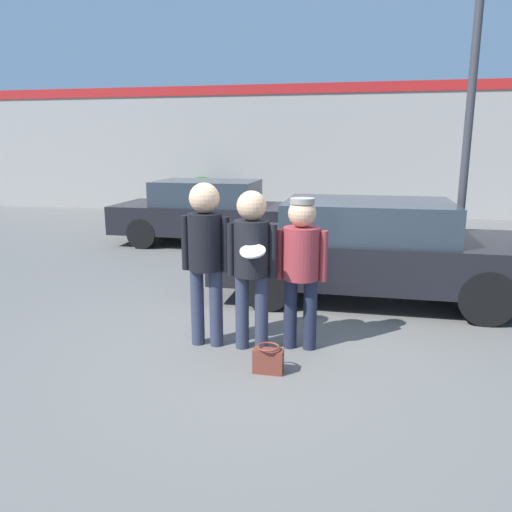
# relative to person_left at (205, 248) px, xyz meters

# --- Properties ---
(ground_plane) EXTENTS (56.00, 56.00, 0.00)m
(ground_plane) POSITION_rel_person_left_xyz_m (0.61, 0.05, -1.12)
(ground_plane) COLOR #66635E
(storefront_building) EXTENTS (24.00, 0.22, 4.05)m
(storefront_building) POSITION_rel_person_left_xyz_m (0.61, 11.00, 0.93)
(storefront_building) COLOR gray
(storefront_building) RESTS_ON ground
(person_left) EXTENTS (0.55, 0.38, 1.84)m
(person_left) POSITION_rel_person_left_xyz_m (0.00, 0.00, 0.00)
(person_left) COLOR #2D3347
(person_left) RESTS_ON ground
(person_middle_with_frisbee) EXTENTS (0.56, 0.59, 1.77)m
(person_middle_with_frisbee) POSITION_rel_person_left_xyz_m (0.52, -0.01, -0.05)
(person_middle_with_frisbee) COLOR #2D3347
(person_middle_with_frisbee) RESTS_ON ground
(person_right) EXTENTS (0.57, 0.40, 1.69)m
(person_right) POSITION_rel_person_left_xyz_m (1.04, 0.12, -0.10)
(person_right) COLOR #1E2338
(person_right) RESTS_ON ground
(parked_car_near) EXTENTS (4.53, 1.96, 1.44)m
(parked_car_near) POSITION_rel_person_left_xyz_m (1.83, 2.21, -0.38)
(parked_car_near) COLOR black
(parked_car_near) RESTS_ON ground
(parked_car_far) EXTENTS (4.29, 1.82, 1.43)m
(parked_car_far) POSITION_rel_person_left_xyz_m (-1.68, 5.65, -0.40)
(parked_car_far) COLOR black
(parked_car_far) RESTS_ON ground
(street_lamp) EXTENTS (1.50, 0.35, 6.50)m
(street_lamp) POSITION_rel_person_left_xyz_m (3.39, 2.89, 2.84)
(street_lamp) COLOR #38383D
(street_lamp) RESTS_ON ground
(shrub) EXTENTS (1.22, 1.22, 1.22)m
(shrub) POSITION_rel_person_left_xyz_m (-3.36, 10.20, -0.51)
(shrub) COLOR #285B2D
(shrub) RESTS_ON ground
(handbag) EXTENTS (0.30, 0.23, 0.28)m
(handbag) POSITION_rel_person_left_xyz_m (0.81, -0.57, -0.99)
(handbag) COLOR brown
(handbag) RESTS_ON ground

